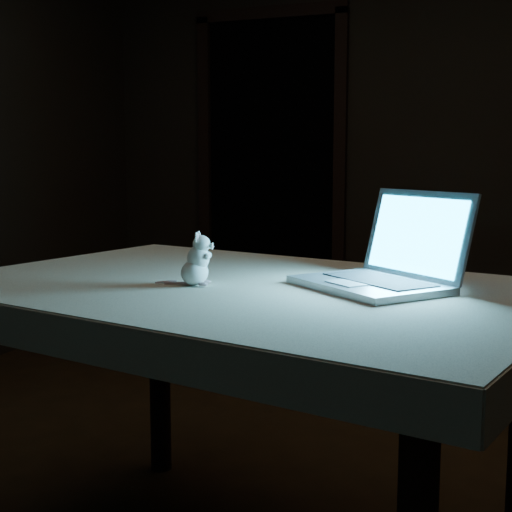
% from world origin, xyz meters
% --- Properties ---
extents(floor, '(5.00, 5.00, 0.00)m').
position_xyz_m(floor, '(0.00, 0.00, 0.00)').
color(floor, black).
rests_on(floor, ground).
extents(back_wall, '(4.50, 0.04, 2.60)m').
position_xyz_m(back_wall, '(0.00, 2.50, 1.30)').
color(back_wall, black).
rests_on(back_wall, ground).
extents(doorway, '(1.06, 0.36, 2.13)m').
position_xyz_m(doorway, '(-1.10, 2.50, 1.06)').
color(doorway, black).
rests_on(doorway, back_wall).
extents(table, '(1.67, 1.27, 0.80)m').
position_xyz_m(table, '(-0.06, -0.48, 0.40)').
color(table, black).
rests_on(table, floor).
extents(tablecloth, '(1.90, 1.66, 0.10)m').
position_xyz_m(tablecloth, '(0.01, -0.47, 0.76)').
color(tablecloth, beige).
rests_on(tablecloth, table).
extents(laptop, '(0.49, 0.49, 0.25)m').
position_xyz_m(laptop, '(0.26, -0.43, 0.94)').
color(laptop, '#A3A3A7').
rests_on(laptop, tablecloth).
extents(plush_mouse, '(0.14, 0.14, 0.14)m').
position_xyz_m(plush_mouse, '(-0.18, -0.55, 0.88)').
color(plush_mouse, white).
rests_on(plush_mouse, tablecloth).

